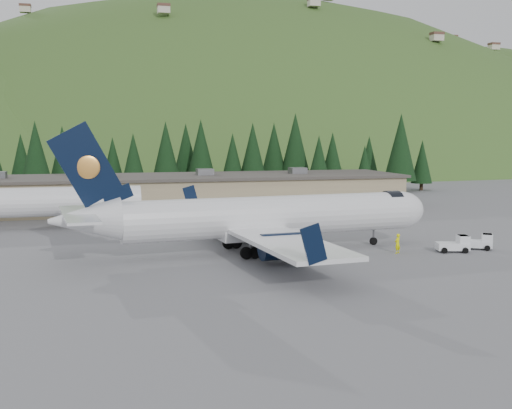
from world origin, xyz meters
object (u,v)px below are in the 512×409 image
Objects in this scene: airliner at (260,218)px; terminal_building at (173,192)px; second_airliner at (24,202)px; ramp_worker at (398,244)px; baggage_tug_b at (480,242)px; baggage_tug_a at (455,244)px.

terminal_building is at bearing 90.37° from airliner.
airliner is 1.38× the size of second_airliner.
ramp_worker is (12.69, -3.73, -2.40)m from airliner.
airliner reaches higher than baggage_tug_b.
baggage_tug_b is 8.97m from ramp_worker.
second_airliner is 52.38m from baggage_tug_b.
second_airliner reaches higher than baggage_tug_b.
ramp_worker is at bearing -35.29° from second_airliner.
baggage_tug_b is (45.48, -25.85, -2.62)m from second_airliner.
ramp_worker is at bearing -149.76° from baggage_tug_b.
second_airliner is 44.79m from ramp_worker.
second_airliner is at bearing -141.22° from terminal_building.
airliner is 19.88× the size of ramp_worker.
baggage_tug_a is 1.74× the size of ramp_worker.
second_airliner is 50.04m from baggage_tug_a.
second_airliner is 8.38× the size of baggage_tug_b.
terminal_building is (19.91, 16.00, -0.70)m from second_airliner.
baggage_tug_b is at bearing -29.62° from second_airliner.
baggage_tug_a is 0.05× the size of terminal_building.
terminal_building is (-3.91, 38.11, -0.73)m from airliner.
airliner is at bearing -46.54° from ramp_worker.
terminal_building is 45.04m from ramp_worker.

